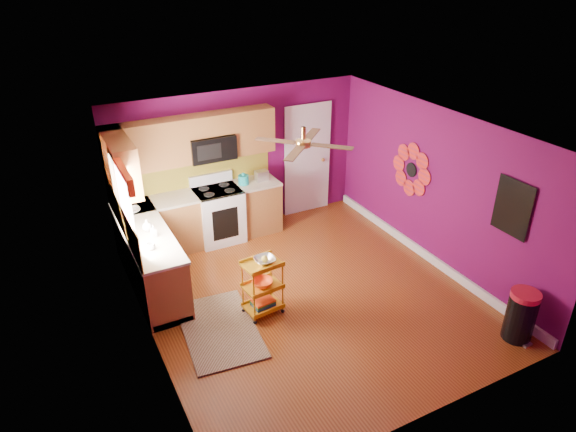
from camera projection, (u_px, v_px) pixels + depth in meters
ground at (308, 295)px, 7.53m from camera, size 5.00×5.00×0.00m
room_envelope at (312, 194)px, 6.80m from camera, size 4.54×5.04×2.52m
lower_cabinets at (180, 236)px, 8.22m from camera, size 2.81×2.31×0.94m
electric_range at (218, 214)px, 8.80m from camera, size 0.76×0.66×1.13m
upper_cabinetry at (171, 148)px, 7.91m from camera, size 2.80×2.30×1.26m
left_window at (122, 190)px, 6.66m from camera, size 0.08×1.35×1.08m
panel_door at (307, 161)px, 9.56m from camera, size 0.95×0.11×2.15m
right_wall_art at (453, 185)px, 7.51m from camera, size 0.04×2.74×1.04m
ceiling_fan at (303, 143)px, 6.64m from camera, size 1.01×1.01×0.26m
shag_rug at (220, 329)px, 6.84m from camera, size 1.08×1.61×0.02m
rolling_cart at (263, 284)px, 6.97m from camera, size 0.54×0.42×0.91m
trash_can at (521, 315)px, 6.55m from camera, size 0.38×0.41×0.71m
teal_kettle at (244, 180)px, 8.77m from camera, size 0.18×0.18×0.21m
toaster at (262, 176)px, 8.91m from camera, size 0.22×0.15×0.18m
soap_bottle_a at (153, 231)px, 7.15m from camera, size 0.08×0.08×0.17m
soap_bottle_b at (147, 225)px, 7.29m from camera, size 0.14×0.14×0.18m
counter_dish at (132, 210)px, 7.85m from camera, size 0.24×0.24×0.06m
counter_cup at (151, 246)px, 6.86m from camera, size 0.12×0.12×0.09m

